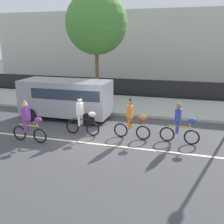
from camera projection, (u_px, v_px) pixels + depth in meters
ground_plane at (89, 139)px, 11.92m from camera, size 80.00×80.00×0.00m
road_centre_line at (85, 143)px, 11.46m from camera, size 36.00×0.14×0.01m
sidewalk_curb at (123, 104)px, 17.92m from camera, size 60.00×5.00×0.15m
fence_line at (132, 88)px, 20.44m from camera, size 40.00×0.08×1.40m
building_backdrop at (137, 48)px, 28.01m from camera, size 28.00×8.00×6.98m
parade_cyclist_purple at (29, 123)px, 11.38m from camera, size 1.72×0.50×1.92m
parade_cyclist_zebra at (82, 118)px, 12.22m from camera, size 1.72×0.50×1.92m
parade_cyclist_orange at (132, 121)px, 11.75m from camera, size 1.72×0.50×1.92m
parade_cyclist_cobalt at (180, 125)px, 11.22m from camera, size 1.72×0.50×1.92m
parked_van_grey at (67, 96)px, 14.70m from camera, size 5.00×2.22×2.18m
street_tree_near_lamp at (96, 23)px, 17.53m from camera, size 4.18×4.18×7.35m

